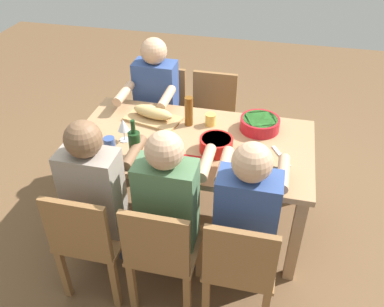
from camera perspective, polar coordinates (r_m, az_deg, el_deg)
The scene contains 25 objects.
ground_plane at distance 3.28m, azimuth -0.00°, elevation -8.94°, with size 8.00×8.00×0.00m, color brown.
dining_table at distance 2.86m, azimuth -0.00°, elevation 0.35°, with size 1.64×0.90×0.74m.
chair_far_left at distance 2.36m, azimuth 6.69°, elevation -15.19°, with size 0.40×0.40×0.85m.
diner_far_left at distance 2.33m, azimuth 7.66°, elevation -8.41°, with size 0.41×0.53×1.20m.
chair_near_center at distance 3.58m, azimuth 2.80°, elevation 5.16°, with size 0.40×0.40×0.85m.
chair_near_right at distance 3.68m, azimuth -4.16°, elevation 5.97°, with size 0.40×0.40×0.85m.
diner_near_right at distance 3.42m, azimuth -5.20°, elevation 7.58°, with size 0.41×0.53×1.20m.
chair_far_center at distance 2.42m, azimuth -4.25°, elevation -13.37°, with size 0.40×0.40×0.85m.
diner_far_center at distance 2.39m, azimuth -3.21°, elevation -6.75°, with size 0.41×0.53×1.20m.
chair_far_right at distance 2.56m, azimuth -14.18°, elevation -11.27°, with size 0.40×0.40×0.85m.
diner_far_right at distance 2.52m, azimuth -13.16°, elevation -5.02°, with size 0.41×0.53×1.20m.
serving_bowl_greens at distance 2.94m, azimuth 9.43°, elevation 4.17°, with size 0.28×0.28×0.09m.
serving_bowl_pasta at distance 2.68m, azimuth 3.39°, elevation 1.36°, with size 0.22×0.22×0.10m.
cutting_board at distance 3.04m, azimuth -5.41°, elevation 4.85°, with size 0.40×0.22×0.02m, color tan.
bread_loaf at distance 3.02m, azimuth -5.47°, elevation 5.74°, with size 0.32×0.11×0.09m, color tan.
wine_bottle at distance 2.60m, azimuth -7.97°, elevation 1.16°, with size 0.08×0.08×0.29m.
beer_bottle at distance 2.92m, azimuth -0.44°, elevation 5.90°, with size 0.06×0.06×0.22m, color brown.
wine_glass at distance 2.78m, azimuth -9.56°, elevation 3.81°, with size 0.08×0.08×0.17m.
placemat_far_left at distance 2.52m, azimuth 8.54°, elevation -3.03°, with size 0.32×0.23×0.01m, color black.
cup_near_center at distance 2.96m, azimuth 2.58°, elevation 4.76°, with size 0.07×0.07×0.09m, color gold.
placemat_far_center at distance 2.58m, azimuth -1.46°, elevation -1.63°, with size 0.32×0.23×0.01m, color maroon.
cup_far_right at distance 2.73m, azimuth -11.43°, elevation 1.25°, with size 0.08×0.08×0.10m, color #334C8C.
fork_far_right at distance 2.76m, azimuth -13.45°, elevation 0.12°, with size 0.02×0.17×0.01m, color silver.
carving_knife at distance 2.71m, azimuth 12.29°, elevation -0.34°, with size 0.23×0.02×0.01m, color silver.
napkin_stack at distance 2.80m, azimuth -15.29°, elevation 0.57°, with size 0.14×0.14×0.02m, color white.
Camera 1 is at (-0.53, 2.26, 2.31)m, focal length 38.28 mm.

